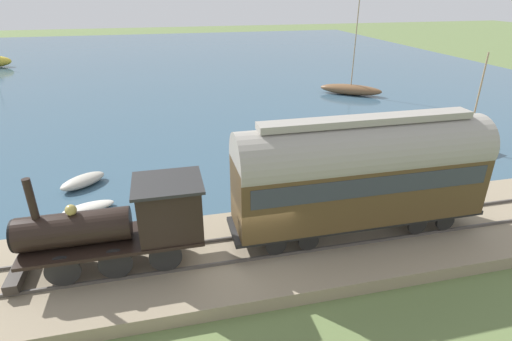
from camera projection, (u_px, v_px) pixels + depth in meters
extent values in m
plane|color=#607542|center=(254.00, 265.00, 14.68)|extent=(200.00, 200.00, 0.00)
cube|color=#38566B|center=(180.00, 64.00, 53.03)|extent=(80.00, 80.00, 0.01)
cube|color=gray|center=(252.00, 254.00, 14.89)|extent=(5.46, 56.00, 0.51)
cube|color=#4C4742|center=(256.00, 258.00, 14.12)|extent=(0.07, 54.88, 0.12)
cube|color=#4C4742|center=(247.00, 236.00, 15.40)|extent=(0.07, 54.88, 0.12)
cylinder|color=black|center=(166.00, 257.00, 13.22)|extent=(0.12, 1.08, 1.08)
cylinder|color=black|center=(164.00, 233.00, 14.50)|extent=(0.12, 1.08, 1.08)
cylinder|color=black|center=(116.00, 264.00, 12.88)|extent=(0.12, 1.08, 1.08)
cylinder|color=black|center=(119.00, 239.00, 14.16)|extent=(0.12, 1.08, 1.08)
cylinder|color=black|center=(63.00, 271.00, 12.55)|extent=(0.12, 1.08, 1.08)
cylinder|color=black|center=(71.00, 245.00, 13.83)|extent=(0.12, 1.08, 1.08)
cube|color=black|center=(115.00, 240.00, 13.34)|extent=(1.95, 5.78, 0.12)
cylinder|color=black|center=(75.00, 229.00, 12.84)|extent=(1.11, 3.47, 1.11)
cylinder|color=black|center=(14.00, 236.00, 12.47)|extent=(1.06, 0.08, 1.06)
cylinder|color=black|center=(31.00, 199.00, 12.11)|extent=(0.24, 0.24, 1.35)
sphere|color=tan|center=(71.00, 210.00, 12.55)|extent=(0.36, 0.36, 0.36)
cube|color=black|center=(170.00, 208.00, 13.33)|extent=(1.85, 2.02, 1.81)
cube|color=#282828|center=(167.00, 183.00, 12.93)|extent=(2.05, 2.26, 0.10)
cube|color=#2D2823|center=(18.00, 273.00, 13.02)|extent=(1.75, 0.44, 0.32)
cylinder|color=black|center=(445.00, 221.00, 15.53)|extent=(0.12, 0.76, 0.76)
cylinder|color=black|center=(423.00, 204.00, 16.81)|extent=(0.12, 0.76, 0.76)
cylinder|color=black|center=(417.00, 225.00, 15.27)|extent=(0.12, 0.76, 0.76)
cylinder|color=black|center=(397.00, 207.00, 16.55)|extent=(0.12, 0.76, 0.76)
cylinder|color=black|center=(308.00, 241.00, 14.34)|extent=(0.12, 0.76, 0.76)
cylinder|color=black|center=(296.00, 220.00, 15.62)|extent=(0.12, 0.76, 0.76)
cylinder|color=black|center=(276.00, 245.00, 14.09)|extent=(0.12, 0.76, 0.76)
cylinder|color=black|center=(265.00, 224.00, 15.37)|extent=(0.12, 0.76, 0.76)
cube|color=black|center=(356.00, 216.00, 15.32)|extent=(1.89, 9.79, 0.16)
cube|color=#4C381E|center=(360.00, 184.00, 14.76)|extent=(2.10, 9.40, 2.53)
cube|color=#2D333D|center=(362.00, 174.00, 14.57)|extent=(2.13, 8.81, 0.71)
cylinder|color=gray|center=(364.00, 153.00, 14.23)|extent=(2.21, 9.40, 2.21)
cube|color=gray|center=(368.00, 120.00, 13.72)|extent=(0.74, 7.83, 0.24)
ellipsoid|color=brown|center=(351.00, 90.00, 37.80)|extent=(4.40, 5.50, 0.97)
cylinder|color=#9E8460|center=(355.00, 44.00, 36.06)|extent=(0.10, 0.10, 7.38)
ellipsoid|color=#B72D23|center=(467.00, 143.00, 24.91)|extent=(2.83, 4.56, 0.86)
cylinder|color=#9E8460|center=(478.00, 96.00, 23.66)|extent=(0.10, 0.10, 5.09)
cube|color=silver|center=(470.00, 133.00, 24.63)|extent=(1.31, 1.51, 0.45)
ellipsoid|color=beige|center=(89.00, 208.00, 18.16)|extent=(1.49, 2.41, 0.33)
ellipsoid|color=#B7B2A3|center=(83.00, 181.00, 20.41)|extent=(2.37, 2.51, 0.55)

